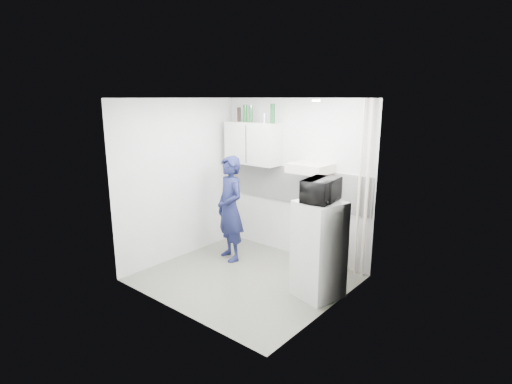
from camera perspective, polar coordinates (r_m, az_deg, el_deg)
The scene contains 22 objects.
floor at distance 6.06m, azimuth -1.59°, elevation -12.15°, with size 2.80×2.80×0.00m, color #65675B.
ceiling at distance 5.46m, azimuth -1.77°, elevation 13.27°, with size 2.80×2.80×0.00m, color white.
wall_back at distance 6.59m, azimuth 5.53°, elevation 1.85°, with size 2.80×2.80×0.00m, color silver.
wall_left at distance 6.61m, azimuth -10.83°, elevation 1.71°, with size 2.60×2.60×0.00m, color silver.
wall_right at distance 4.84m, azimuth 10.88°, elevation -2.58°, with size 2.60×2.60×0.00m, color silver.
person at distance 6.46m, azimuth -3.73°, elevation -2.39°, with size 0.62×0.41×1.71m, color #161B42.
stove at distance 6.29m, azimuth 9.06°, elevation -7.32°, with size 0.51×0.51×0.81m, color beige.
fridge at distance 5.37m, azimuth 8.97°, elevation -8.12°, with size 0.54×0.54×1.31m, color silver.
stove_top at distance 6.16m, azimuth 9.20°, elevation -3.66°, with size 0.49×0.49×0.03m, color black.
saucepan at distance 6.12m, azimuth 8.12°, elevation -3.15°, with size 0.15×0.15×0.09m, color silver.
microwave at distance 5.14m, azimuth 9.29°, elevation 0.25°, with size 0.36×0.53×0.30m, color black.
bottle_b at distance 6.98m, azimuth -2.44°, elevation 11.00°, with size 0.06×0.06×0.24m, color black.
bottle_c at distance 6.88m, azimuth -1.55°, elevation 11.16°, with size 0.07×0.07×0.29m, color #144C1E.
bottle_d at distance 6.80m, azimuth -0.77°, elevation 11.12°, with size 0.06×0.06×0.28m, color #144C1E.
canister_b at distance 6.62m, azimuth 1.18°, elevation 10.52°, with size 0.08×0.08×0.16m, color silver.
bottle_e at distance 6.51m, azimuth 2.39°, elevation 11.14°, with size 0.08×0.08×0.31m, color #144C1E.
upper_cabinet at distance 6.81m, azimuth -0.46°, elevation 6.98°, with size 1.00×0.35×0.70m, color silver.
range_hood at distance 6.09m, azimuth 7.76°, elevation 3.43°, with size 0.60×0.50×0.14m, color beige.
backsplash at distance 6.59m, azimuth 5.44°, elevation 0.98°, with size 2.74×0.03×0.60m, color white.
pipe_a at distance 5.90m, azimuth 15.57°, elevation 0.06°, with size 0.05×0.05×2.60m, color beige.
pipe_b at distance 5.95m, azimuth 14.52°, elevation 0.23°, with size 0.04×0.04×2.60m, color beige.
ceiling_spot_fixture at distance 5.03m, azimuth 8.59°, elevation 12.78°, with size 0.10×0.10×0.02m, color white.
Camera 1 is at (3.62, -4.09, 2.61)m, focal length 28.00 mm.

